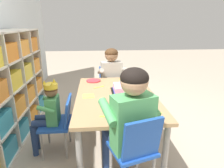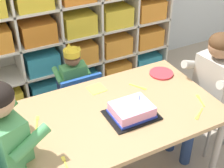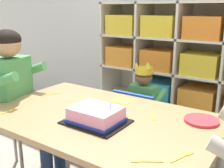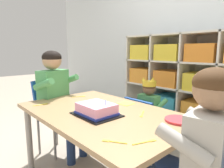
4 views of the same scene
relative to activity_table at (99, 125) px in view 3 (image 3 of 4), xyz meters
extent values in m
cube|color=silver|center=(0.21, 1.46, 0.08)|extent=(2.02, 0.01, 1.28)
cube|color=silver|center=(-0.78, 1.27, 0.08)|extent=(0.02, 0.40, 1.28)
cube|color=silver|center=(-0.38, 1.27, 0.08)|extent=(0.02, 0.40, 1.28)
cube|color=silver|center=(0.01, 1.27, 0.08)|extent=(0.02, 0.40, 1.28)
cube|color=silver|center=(0.21, 1.27, -0.55)|extent=(2.02, 0.40, 0.02)
cube|color=silver|center=(0.21, 1.27, -0.24)|extent=(2.02, 0.40, 0.02)
cube|color=silver|center=(0.21, 1.27, 0.08)|extent=(2.02, 0.40, 0.02)
cube|color=silver|center=(0.21, 1.27, 0.40)|extent=(2.02, 0.40, 0.02)
cube|color=silver|center=(0.21, 1.27, 0.71)|extent=(2.02, 0.40, 0.02)
cube|color=yellow|center=(-0.58, 1.25, -0.44)|extent=(0.31, 0.32, 0.19)
cube|color=teal|center=(-0.18, 1.25, -0.44)|extent=(0.31, 0.32, 0.19)
cube|color=teal|center=(0.21, 1.25, -0.44)|extent=(0.31, 0.32, 0.19)
cube|color=teal|center=(-0.18, 1.25, -0.13)|extent=(0.31, 0.32, 0.19)
cube|color=orange|center=(0.21, 1.25, -0.13)|extent=(0.31, 0.32, 0.19)
cube|color=orange|center=(-0.58, 1.25, 0.19)|extent=(0.31, 0.32, 0.19)
cube|color=orange|center=(-0.18, 1.25, 0.19)|extent=(0.31, 0.32, 0.19)
cube|color=yellow|center=(0.21, 1.25, 0.19)|extent=(0.31, 0.32, 0.19)
cube|color=yellow|center=(-0.58, 1.25, 0.50)|extent=(0.31, 0.32, 0.19)
cube|color=yellow|center=(-0.18, 1.25, 0.50)|extent=(0.31, 0.32, 0.19)
cube|color=orange|center=(0.21, 1.25, 0.50)|extent=(0.31, 0.32, 0.19)
cube|color=#A37F56|center=(0.00, 0.00, 0.05)|extent=(1.35, 0.84, 0.03)
cylinder|color=#9E9993|center=(-0.62, 0.36, -0.26)|extent=(0.05, 0.05, 0.59)
cube|color=#1E4CA8|center=(-0.06, 0.66, -0.22)|extent=(0.37, 0.31, 0.03)
cube|color=#1E4CA8|center=(-0.06, 0.51, -0.08)|extent=(0.34, 0.06, 0.27)
cylinder|color=gray|center=(0.09, 0.78, -0.40)|extent=(0.02, 0.02, 0.33)
cylinder|color=gray|center=(-0.22, 0.78, -0.40)|extent=(0.02, 0.02, 0.33)
cylinder|color=gray|center=(0.10, 0.54, -0.40)|extent=(0.02, 0.02, 0.33)
cylinder|color=gray|center=(-0.22, 0.53, -0.40)|extent=(0.02, 0.02, 0.33)
cube|color=#4C9E5B|center=(-0.06, 0.67, -0.07)|extent=(0.21, 0.11, 0.29)
sphere|color=brown|center=(-0.06, 0.67, 0.15)|extent=(0.13, 0.13, 0.13)
ellipsoid|color=#472D19|center=(-0.06, 0.67, 0.17)|extent=(0.14, 0.14, 0.10)
cylinder|color=yellow|center=(-0.06, 0.67, 0.20)|extent=(0.14, 0.14, 0.05)
cone|color=yellow|center=(-0.06, 0.73, 0.24)|extent=(0.04, 0.04, 0.04)
cone|color=yellow|center=(-0.01, 0.64, 0.24)|extent=(0.04, 0.04, 0.04)
cone|color=yellow|center=(-0.11, 0.64, 0.24)|extent=(0.04, 0.04, 0.04)
cylinder|color=navy|center=(0.00, 0.77, -0.19)|extent=(0.07, 0.21, 0.07)
cylinder|color=navy|center=(-0.13, 0.77, -0.19)|extent=(0.07, 0.21, 0.07)
cylinder|color=navy|center=(0.00, 0.88, -0.39)|extent=(0.06, 0.06, 0.35)
cylinder|color=navy|center=(-0.13, 0.88, -0.39)|extent=(0.06, 0.06, 0.35)
cylinder|color=#4C9E5B|center=(0.06, 0.71, 0.00)|extent=(0.05, 0.17, 0.10)
cylinder|color=#4C9E5B|center=(-0.19, 0.71, 0.00)|extent=(0.05, 0.17, 0.10)
cube|color=#1E4CA8|center=(-0.74, -0.05, -0.10)|extent=(0.37, 0.38, 0.03)
cylinder|color=gray|center=(-0.59, -0.13, -0.34)|extent=(0.02, 0.02, 0.45)
cylinder|color=gray|center=(-0.66, 0.11, -0.34)|extent=(0.02, 0.02, 0.45)
cylinder|color=gray|center=(-0.89, 0.04, -0.34)|extent=(0.02, 0.02, 0.45)
cube|color=#4C9E5B|center=(-0.74, -0.05, 0.12)|extent=(0.24, 0.33, 0.42)
sphere|color=tan|center=(-0.74, -0.05, 0.43)|extent=(0.19, 0.19, 0.19)
ellipsoid|color=black|center=(-0.74, -0.05, 0.46)|extent=(0.19, 0.19, 0.14)
cylinder|color=navy|center=(-0.57, -0.09, -0.06)|extent=(0.32, 0.18, 0.10)
cylinder|color=navy|center=(-0.62, 0.08, -0.06)|extent=(0.32, 0.18, 0.10)
cylinder|color=navy|center=(-0.43, -0.04, -0.33)|extent=(0.08, 0.08, 0.47)
cylinder|color=navy|center=(-0.48, 0.13, -0.33)|extent=(0.08, 0.08, 0.47)
cylinder|color=#4C9E5B|center=(-0.63, -0.19, 0.21)|extent=(0.26, 0.13, 0.14)
cylinder|color=#4C9E5B|center=(-0.73, 0.13, 0.21)|extent=(0.26, 0.13, 0.14)
cube|color=black|center=(0.05, -0.09, 0.07)|extent=(0.33, 0.26, 0.01)
cube|color=#EF9EC6|center=(0.05, -0.09, 0.11)|extent=(0.25, 0.21, 0.08)
cube|color=#283DB2|center=(0.05, -0.09, 0.08)|extent=(0.27, 0.22, 0.02)
cylinder|color=#4CB2E5|center=(0.12, -0.06, 0.17)|extent=(0.01, 0.01, 0.04)
cylinder|color=#DB333D|center=(0.52, 0.24, 0.07)|extent=(0.19, 0.19, 0.01)
cube|color=#F4DB4C|center=(-0.02, 0.29, 0.07)|extent=(0.13, 0.13, 0.00)
cube|color=yellow|center=(-0.49, -0.31, 0.07)|extent=(0.02, 0.09, 0.00)
cube|color=yellow|center=(-0.48, -0.24, 0.07)|extent=(0.02, 0.04, 0.00)
cube|color=yellow|center=(-0.53, 0.10, 0.07)|extent=(0.04, 0.10, 0.00)
cube|color=yellow|center=(-0.51, 0.17, 0.07)|extent=(0.03, 0.04, 0.00)
cube|color=yellow|center=(0.25, 0.19, 0.07)|extent=(0.06, 0.09, 0.00)
cube|color=yellow|center=(0.29, 0.13, 0.07)|extent=(0.04, 0.04, 0.00)
cube|color=yellow|center=(0.47, -0.27, 0.07)|extent=(0.08, 0.06, 0.00)
cube|color=yellow|center=(0.42, -0.31, 0.07)|extent=(0.04, 0.04, 0.00)
cube|color=yellow|center=(0.56, -0.19, 0.07)|extent=(0.04, 0.10, 0.00)
cube|color=yellow|center=(0.58, -0.13, 0.07)|extent=(0.03, 0.04, 0.00)
camera|label=1|loc=(-1.97, 0.21, 0.81)|focal=31.19mm
camera|label=2|loc=(-0.82, -1.48, 1.41)|focal=51.41mm
camera|label=3|loc=(0.89, -1.17, 0.66)|focal=43.54mm
camera|label=4|loc=(1.16, -0.93, 0.53)|focal=31.78mm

